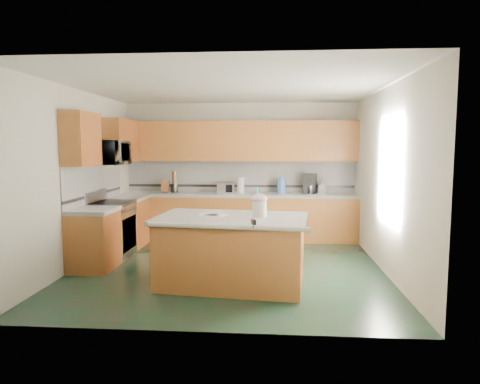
{
  "coord_description": "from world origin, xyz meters",
  "views": [
    {
      "loc": [
        0.65,
        -6.33,
        1.83
      ],
      "look_at": [
        0.15,
        0.35,
        1.12
      ],
      "focal_mm": 32.0,
      "sensor_mm": 36.0,
      "label": 1
    }
  ],
  "objects_px": {
    "toaster_oven": "(225,188)",
    "soap_bottle_island": "(257,200)",
    "knife_block": "(165,186)",
    "treat_jar": "(259,209)",
    "coffee_maker": "(310,183)",
    "island_top": "(232,219)",
    "island_base": "(232,253)"
  },
  "relations": [
    {
      "from": "coffee_maker",
      "to": "treat_jar",
      "type": "bearing_deg",
      "value": -95.42
    },
    {
      "from": "soap_bottle_island",
      "to": "knife_block",
      "type": "bearing_deg",
      "value": 144.69
    },
    {
      "from": "treat_jar",
      "to": "island_top",
      "type": "bearing_deg",
      "value": -166.99
    },
    {
      "from": "soap_bottle_island",
      "to": "coffee_maker",
      "type": "bearing_deg",
      "value": 87.85
    },
    {
      "from": "island_top",
      "to": "treat_jar",
      "type": "height_order",
      "value": "treat_jar"
    },
    {
      "from": "soap_bottle_island",
      "to": "toaster_oven",
      "type": "xyz_separation_m",
      "value": [
        -0.71,
        2.57,
        -0.08
      ]
    },
    {
      "from": "toaster_oven",
      "to": "coffee_maker",
      "type": "distance_m",
      "value": 1.66
    },
    {
      "from": "treat_jar",
      "to": "toaster_oven",
      "type": "bearing_deg",
      "value": 114.29
    },
    {
      "from": "treat_jar",
      "to": "coffee_maker",
      "type": "distance_m",
      "value": 3.01
    },
    {
      "from": "toaster_oven",
      "to": "coffee_maker",
      "type": "xyz_separation_m",
      "value": [
        1.66,
        0.03,
        0.1
      ]
    },
    {
      "from": "toaster_oven",
      "to": "soap_bottle_island",
      "type": "bearing_deg",
      "value": -81.39
    },
    {
      "from": "island_base",
      "to": "toaster_oven",
      "type": "bearing_deg",
      "value": 103.92
    },
    {
      "from": "island_base",
      "to": "island_top",
      "type": "relative_size",
      "value": 0.95
    },
    {
      "from": "treat_jar",
      "to": "knife_block",
      "type": "relative_size",
      "value": 0.8
    },
    {
      "from": "knife_block",
      "to": "soap_bottle_island",
      "type": "bearing_deg",
      "value": -53.98
    },
    {
      "from": "treat_jar",
      "to": "knife_block",
      "type": "xyz_separation_m",
      "value": [
        -1.97,
        2.84,
        0.02
      ]
    },
    {
      "from": "knife_block",
      "to": "toaster_oven",
      "type": "distance_m",
      "value": 1.21
    },
    {
      "from": "island_top",
      "to": "soap_bottle_island",
      "type": "xyz_separation_m",
      "value": [
        0.32,
        0.29,
        0.21
      ]
    },
    {
      "from": "soap_bottle_island",
      "to": "island_top",
      "type": "bearing_deg",
      "value": -120.02
    },
    {
      "from": "island_top",
      "to": "soap_bottle_island",
      "type": "distance_m",
      "value": 0.48
    },
    {
      "from": "treat_jar",
      "to": "island_base",
      "type": "bearing_deg",
      "value": -166.99
    },
    {
      "from": "soap_bottle_island",
      "to": "knife_block",
      "type": "xyz_separation_m",
      "value": [
        -1.92,
        2.57,
        -0.05
      ]
    },
    {
      "from": "coffee_maker",
      "to": "soap_bottle_island",
      "type": "bearing_deg",
      "value": -97.91
    },
    {
      "from": "island_top",
      "to": "soap_bottle_island",
      "type": "relative_size",
      "value": 5.43
    },
    {
      "from": "knife_block",
      "to": "island_base",
      "type": "bearing_deg",
      "value": -61.54
    },
    {
      "from": "soap_bottle_island",
      "to": "coffee_maker",
      "type": "relative_size",
      "value": 0.92
    },
    {
      "from": "island_base",
      "to": "knife_block",
      "type": "bearing_deg",
      "value": 125.39
    },
    {
      "from": "island_top",
      "to": "treat_jar",
      "type": "bearing_deg",
      "value": 9.73
    },
    {
      "from": "island_base",
      "to": "soap_bottle_island",
      "type": "distance_m",
      "value": 0.8
    },
    {
      "from": "island_base",
      "to": "soap_bottle_island",
      "type": "xyz_separation_m",
      "value": [
        0.32,
        0.29,
        0.67
      ]
    },
    {
      "from": "island_top",
      "to": "toaster_oven",
      "type": "bearing_deg",
      "value": 103.92
    },
    {
      "from": "treat_jar",
      "to": "soap_bottle_island",
      "type": "xyz_separation_m",
      "value": [
        -0.04,
        0.27,
        0.08
      ]
    }
  ]
}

